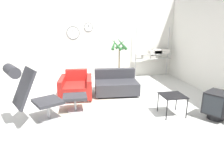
{
  "coord_description": "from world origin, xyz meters",
  "views": [
    {
      "loc": [
        -0.54,
        -3.98,
        1.84
      ],
      "look_at": [
        0.27,
        0.33,
        0.55
      ],
      "focal_mm": 32.0,
      "sensor_mm": 36.0,
      "label": 1
    }
  ],
  "objects_px": {
    "armchair_red": "(76,88)",
    "crt_television": "(217,104)",
    "ottoman": "(75,99)",
    "potted_plant": "(119,64)",
    "side_table": "(173,97)",
    "lounge_chair": "(30,89)",
    "couch_low": "(116,85)",
    "shelf_unit": "(154,54)"
  },
  "relations": [
    {
      "from": "couch_low",
      "to": "side_table",
      "type": "bearing_deg",
      "value": 122.08
    },
    {
      "from": "ottoman",
      "to": "couch_low",
      "type": "height_order",
      "value": "couch_low"
    },
    {
      "from": "lounge_chair",
      "to": "shelf_unit",
      "type": "relative_size",
      "value": 0.66
    },
    {
      "from": "ottoman",
      "to": "lounge_chair",
      "type": "bearing_deg",
      "value": -152.62
    },
    {
      "from": "couch_low",
      "to": "shelf_unit",
      "type": "bearing_deg",
      "value": -133.62
    },
    {
      "from": "lounge_chair",
      "to": "armchair_red",
      "type": "bearing_deg",
      "value": 120.29
    },
    {
      "from": "side_table",
      "to": "shelf_unit",
      "type": "distance_m",
      "value": 3.39
    },
    {
      "from": "lounge_chair",
      "to": "potted_plant",
      "type": "distance_m",
      "value": 3.62
    },
    {
      "from": "ottoman",
      "to": "couch_low",
      "type": "bearing_deg",
      "value": 42.65
    },
    {
      "from": "armchair_red",
      "to": "crt_television",
      "type": "relative_size",
      "value": 1.54
    },
    {
      "from": "ottoman",
      "to": "crt_television",
      "type": "bearing_deg",
      "value": -17.98
    },
    {
      "from": "lounge_chair",
      "to": "potted_plant",
      "type": "xyz_separation_m",
      "value": [
        2.33,
        2.77,
        -0.11
      ]
    },
    {
      "from": "shelf_unit",
      "to": "ottoman",
      "type": "bearing_deg",
      "value": -137.37
    },
    {
      "from": "couch_low",
      "to": "side_table",
      "type": "height_order",
      "value": "couch_low"
    },
    {
      "from": "armchair_red",
      "to": "couch_low",
      "type": "distance_m",
      "value": 1.11
    },
    {
      "from": "ottoman",
      "to": "crt_television",
      "type": "distance_m",
      "value": 2.96
    },
    {
      "from": "side_table",
      "to": "crt_television",
      "type": "relative_size",
      "value": 0.75
    },
    {
      "from": "armchair_red",
      "to": "crt_television",
      "type": "height_order",
      "value": "armchair_red"
    },
    {
      "from": "lounge_chair",
      "to": "couch_low",
      "type": "height_order",
      "value": "lounge_chair"
    },
    {
      "from": "lounge_chair",
      "to": "ottoman",
      "type": "relative_size",
      "value": 2.28
    },
    {
      "from": "ottoman",
      "to": "potted_plant",
      "type": "xyz_separation_m",
      "value": [
        1.51,
        2.35,
        0.3
      ]
    },
    {
      "from": "potted_plant",
      "to": "crt_television",
      "type": "bearing_deg",
      "value": -68.15
    },
    {
      "from": "lounge_chair",
      "to": "armchair_red",
      "type": "xyz_separation_m",
      "value": [
        0.86,
        1.36,
        -0.43
      ]
    },
    {
      "from": "couch_low",
      "to": "armchair_red",
      "type": "bearing_deg",
      "value": 9.78
    },
    {
      "from": "ottoman",
      "to": "potted_plant",
      "type": "relative_size",
      "value": 0.35
    },
    {
      "from": "lounge_chair",
      "to": "crt_television",
      "type": "xyz_separation_m",
      "value": [
        3.64,
        -0.49,
        -0.38
      ]
    },
    {
      "from": "ottoman",
      "to": "shelf_unit",
      "type": "distance_m",
      "value": 3.99
    },
    {
      "from": "crt_television",
      "to": "shelf_unit",
      "type": "distance_m",
      "value": 3.63
    },
    {
      "from": "couch_low",
      "to": "crt_television",
      "type": "bearing_deg",
      "value": 134.26
    },
    {
      "from": "ottoman",
      "to": "armchair_red",
      "type": "distance_m",
      "value": 0.93
    },
    {
      "from": "side_table",
      "to": "couch_low",
      "type": "bearing_deg",
      "value": 118.32
    },
    {
      "from": "lounge_chair",
      "to": "ottoman",
      "type": "xyz_separation_m",
      "value": [
        0.82,
        0.43,
        -0.41
      ]
    },
    {
      "from": "side_table",
      "to": "potted_plant",
      "type": "height_order",
      "value": "potted_plant"
    },
    {
      "from": "couch_low",
      "to": "shelf_unit",
      "type": "relative_size",
      "value": 0.68
    },
    {
      "from": "side_table",
      "to": "potted_plant",
      "type": "distance_m",
      "value": 2.97
    },
    {
      "from": "armchair_red",
      "to": "potted_plant",
      "type": "relative_size",
      "value": 0.66
    },
    {
      "from": "armchair_red",
      "to": "shelf_unit",
      "type": "distance_m",
      "value": 3.4
    },
    {
      "from": "potted_plant",
      "to": "shelf_unit",
      "type": "height_order",
      "value": "shelf_unit"
    },
    {
      "from": "lounge_chair",
      "to": "side_table",
      "type": "height_order",
      "value": "lounge_chair"
    },
    {
      "from": "armchair_red",
      "to": "crt_television",
      "type": "xyz_separation_m",
      "value": [
        2.78,
        -1.85,
        0.06
      ]
    },
    {
      "from": "armchair_red",
      "to": "shelf_unit",
      "type": "height_order",
      "value": "shelf_unit"
    },
    {
      "from": "crt_television",
      "to": "lounge_chair",
      "type": "bearing_deg",
      "value": 50.83
    }
  ]
}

